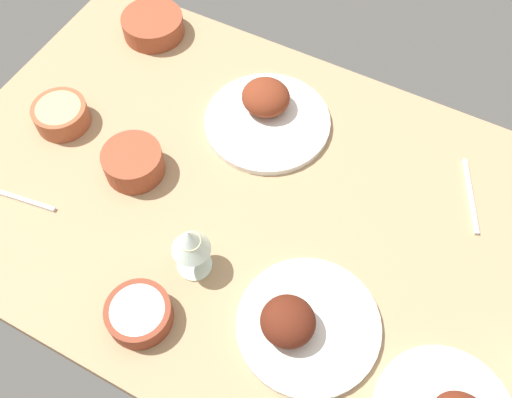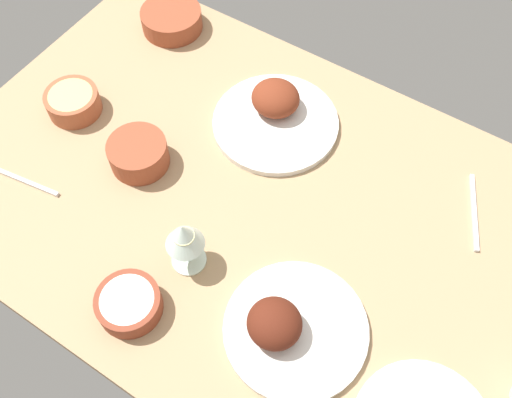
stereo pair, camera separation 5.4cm
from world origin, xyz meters
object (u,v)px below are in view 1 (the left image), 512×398
(bowl_sauce, at_px, (153,24))
(wine_glass, at_px, (190,243))
(plate_near_viewer, at_px, (267,112))
(spoon_loose, at_px, (21,199))
(plate_center_main, at_px, (301,324))
(bowl_pasta, at_px, (61,114))
(bowl_soup, at_px, (133,162))
(bowl_cream, at_px, (139,313))
(fork_loose, at_px, (470,195))

(bowl_sauce, bearing_deg, wine_glass, -50.03)
(plate_near_viewer, height_order, spoon_loose, plate_near_viewer)
(plate_center_main, relative_size, bowl_sauce, 1.74)
(bowl_pasta, xyz_separation_m, spoon_loose, (0.05, -0.21, -0.02))
(bowl_soup, bearing_deg, bowl_cream, -54.19)
(bowl_sauce, relative_size, bowl_cream, 1.26)
(bowl_cream, relative_size, fork_loose, 0.66)
(bowl_pasta, bearing_deg, bowl_soup, -8.94)
(bowl_soup, distance_m, spoon_loose, 0.25)
(bowl_cream, xyz_separation_m, spoon_loose, (-0.37, 0.10, -0.02))
(plate_near_viewer, relative_size, bowl_cream, 2.35)
(plate_near_viewer, bearing_deg, plate_center_main, -55.67)
(wine_glass, distance_m, spoon_loose, 0.42)
(plate_center_main, height_order, wine_glass, wine_glass)
(bowl_sauce, height_order, fork_loose, bowl_sauce)
(bowl_cream, distance_m, fork_loose, 0.73)
(plate_near_viewer, distance_m, wine_glass, 0.41)
(plate_center_main, xyz_separation_m, bowl_pasta, (-0.70, 0.19, 0.00))
(bowl_sauce, distance_m, spoon_loose, 0.56)
(bowl_sauce, bearing_deg, bowl_soup, -62.30)
(bowl_soup, distance_m, bowl_pasta, 0.23)
(plate_near_viewer, relative_size, fork_loose, 1.56)
(plate_near_viewer, xyz_separation_m, fork_loose, (0.48, 0.01, -0.02))
(fork_loose, xyz_separation_m, spoon_loose, (-0.85, -0.46, 0.00))
(bowl_soup, relative_size, bowl_sauce, 0.83)
(bowl_sauce, bearing_deg, bowl_pasta, -93.80)
(bowl_cream, bearing_deg, plate_near_viewer, 91.22)
(plate_center_main, height_order, bowl_cream, plate_center_main)
(fork_loose, bearing_deg, bowl_sauce, -121.58)
(plate_center_main, relative_size, wine_glass, 1.94)
(plate_near_viewer, relative_size, spoon_loose, 1.79)
(plate_center_main, relative_size, bowl_soup, 2.09)
(bowl_cream, height_order, wine_glass, wine_glass)
(bowl_soup, distance_m, bowl_cream, 0.34)
(bowl_sauce, bearing_deg, fork_loose, -6.80)
(bowl_pasta, relative_size, spoon_loose, 0.77)
(wine_glass, bearing_deg, bowl_sauce, 129.97)
(bowl_sauce, relative_size, wine_glass, 1.12)
(bowl_sauce, xyz_separation_m, wine_glass, (0.43, -0.52, 0.07))
(plate_near_viewer, bearing_deg, wine_glass, -83.55)
(bowl_pasta, bearing_deg, fork_loose, 15.20)
(bowl_cream, xyz_separation_m, fork_loose, (0.47, 0.56, -0.02))
(bowl_sauce, height_order, spoon_loose, bowl_sauce)
(plate_near_viewer, xyz_separation_m, bowl_sauce, (-0.39, 0.12, 0.01))
(plate_near_viewer, height_order, bowl_pasta, plate_near_viewer)
(bowl_sauce, relative_size, fork_loose, 0.84)
(plate_center_main, bearing_deg, bowl_sauce, 141.49)
(plate_center_main, distance_m, spoon_loose, 0.65)
(wine_glass, bearing_deg, plate_near_viewer, 96.45)
(bowl_pasta, bearing_deg, plate_center_main, -15.19)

